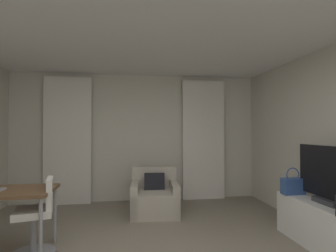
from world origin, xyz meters
TOP-DOWN VIEW (x-y plane):
  - wall_window at (0.00, 3.03)m, footprint 5.12×0.06m
  - ceiling at (0.00, 0.00)m, footprint 5.12×6.12m
  - curtain_left_panel at (-1.38, 2.90)m, footprint 0.90×0.06m
  - curtain_right_panel at (1.38, 2.90)m, footprint 0.90×0.06m
  - armchair at (0.26, 2.09)m, footprint 0.85×0.85m
  - desk_chair at (-1.23, 0.75)m, footprint 0.48×0.48m
  - tv_console at (2.19, 0.39)m, footprint 0.50×1.35m
  - tv_flatscreen at (2.19, 0.35)m, footprint 0.20×1.01m
  - handbag_primary at (2.07, 0.87)m, footprint 0.30×0.14m

SIDE VIEW (x-z plane):
  - armchair at x=0.26m, z-range -0.12..0.65m
  - tv_console at x=2.19m, z-range 0.00..0.56m
  - desk_chair at x=-1.23m, z-range -0.05..0.83m
  - handbag_primary at x=2.07m, z-range 0.49..0.86m
  - tv_flatscreen at x=2.19m, z-range 0.54..1.23m
  - curtain_left_panel at x=-1.38m, z-range 0.00..2.50m
  - curtain_right_panel at x=1.38m, z-range 0.00..2.50m
  - wall_window at x=0.00m, z-range 0.00..2.60m
  - ceiling at x=0.00m, z-range 2.60..2.66m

